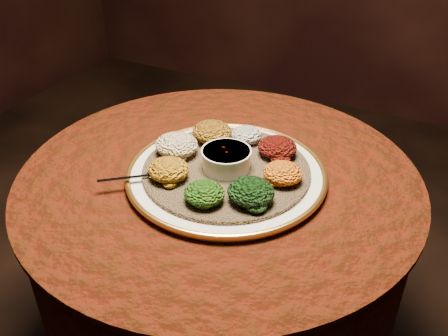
% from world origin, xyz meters
% --- Properties ---
extents(table, '(0.96, 0.96, 0.73)m').
position_xyz_m(table, '(0.00, 0.00, 0.55)').
color(table, black).
rests_on(table, ground).
extents(platter, '(0.54, 0.54, 0.02)m').
position_xyz_m(platter, '(0.03, -0.01, 0.75)').
color(platter, beige).
rests_on(platter, table).
extents(injera, '(0.40, 0.40, 0.01)m').
position_xyz_m(injera, '(0.03, -0.01, 0.76)').
color(injera, olive).
rests_on(injera, platter).
extents(stew_bowl, '(0.12, 0.12, 0.05)m').
position_xyz_m(stew_bowl, '(0.03, -0.01, 0.79)').
color(stew_bowl, silver).
rests_on(stew_bowl, injera).
extents(spoon, '(0.12, 0.10, 0.01)m').
position_xyz_m(spoon, '(-0.11, -0.12, 0.77)').
color(spoon, silver).
rests_on(spoon, injera).
extents(portion_ayib, '(0.08, 0.07, 0.04)m').
position_xyz_m(portion_ayib, '(0.01, 0.12, 0.78)').
color(portion_ayib, beige).
rests_on(portion_ayib, injera).
extents(portion_kitfo, '(0.09, 0.09, 0.05)m').
position_xyz_m(portion_kitfo, '(0.11, 0.09, 0.78)').
color(portion_kitfo, black).
rests_on(portion_kitfo, injera).
extents(portion_tikil, '(0.09, 0.08, 0.04)m').
position_xyz_m(portion_tikil, '(0.16, 0.00, 0.78)').
color(portion_tikil, '#B3760E').
rests_on(portion_tikil, injera).
extents(portion_gomen, '(0.10, 0.10, 0.05)m').
position_xyz_m(portion_gomen, '(0.13, -0.10, 0.79)').
color(portion_gomen, black).
rests_on(portion_gomen, injera).
extents(portion_mixveg, '(0.09, 0.08, 0.04)m').
position_xyz_m(portion_mixveg, '(0.04, -0.15, 0.78)').
color(portion_mixveg, '#983909').
rests_on(portion_mixveg, injera).
extents(portion_kik, '(0.09, 0.09, 0.04)m').
position_xyz_m(portion_kik, '(-0.07, -0.11, 0.78)').
color(portion_kik, '#B37E0F').
rests_on(portion_kik, injera).
extents(portion_timatim, '(0.10, 0.10, 0.05)m').
position_xyz_m(portion_timatim, '(-0.11, -0.01, 0.79)').
color(portion_timatim, maroon).
rests_on(portion_timatim, injera).
extents(portion_shiro, '(0.10, 0.10, 0.05)m').
position_xyz_m(portion_shiro, '(-0.07, 0.09, 0.79)').
color(portion_shiro, '#895D10').
rests_on(portion_shiro, injera).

